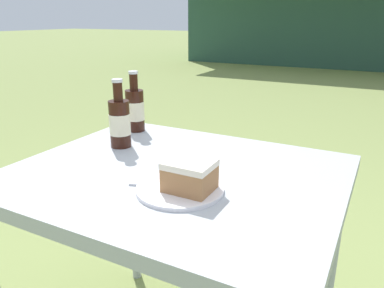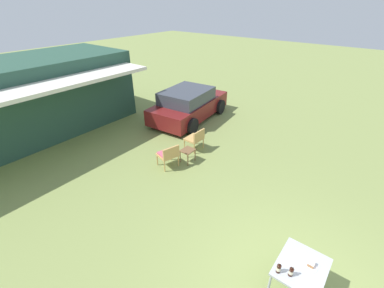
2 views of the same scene
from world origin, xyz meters
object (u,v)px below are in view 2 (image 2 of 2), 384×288
(patio_table, at_px, (301,269))
(parked_car, at_px, (189,105))
(garden_side_table, at_px, (188,152))
(wicker_chair_cushioned, at_px, (168,154))
(cake_on_plate, at_px, (311,265))
(cola_bottle_far, at_px, (279,268))
(cola_bottle_near, at_px, (291,272))
(wicker_chair_plain, at_px, (196,138))

(patio_table, bearing_deg, parked_car, 52.56)
(patio_table, bearing_deg, garden_side_table, 62.82)
(wicker_chair_cushioned, height_order, patio_table, wicker_chair_cushioned)
(patio_table, xyz_separation_m, cake_on_plate, (0.09, -0.11, 0.10))
(cola_bottle_far, bearing_deg, cake_on_plate, -41.70)
(parked_car, bearing_deg, cola_bottle_far, -136.66)
(wicker_chair_cushioned, distance_m, garden_side_table, 0.65)
(cola_bottle_near, bearing_deg, wicker_chair_cushioned, 67.21)
(parked_car, relative_size, garden_side_table, 9.23)
(wicker_chair_cushioned, distance_m, cola_bottle_near, 4.71)
(wicker_chair_cushioned, xyz_separation_m, wicker_chair_plain, (1.33, -0.02, -0.00))
(wicker_chair_cushioned, bearing_deg, garden_side_table, 168.45)
(cake_on_plate, relative_size, cola_bottle_far, 0.98)
(cake_on_plate, distance_m, cola_bottle_near, 0.42)
(parked_car, xyz_separation_m, garden_side_table, (-2.65, -2.10, -0.27))
(parked_car, distance_m, patio_table, 7.86)
(wicker_chair_plain, bearing_deg, parked_car, -135.19)
(wicker_chair_cushioned, bearing_deg, cake_on_plate, 87.16)
(garden_side_table, bearing_deg, patio_table, -117.18)
(cake_on_plate, distance_m, cola_bottle_far, 0.58)
(parked_car, relative_size, cake_on_plate, 17.85)
(wicker_chair_plain, relative_size, cola_bottle_far, 3.32)
(wicker_chair_cushioned, xyz_separation_m, garden_side_table, (0.58, -0.29, -0.09))
(wicker_chair_plain, bearing_deg, cola_bottle_near, 54.61)
(garden_side_table, xyz_separation_m, patio_table, (-2.13, -4.14, 0.31))
(wicker_chair_cushioned, height_order, wicker_chair_plain, same)
(cake_on_plate, bearing_deg, garden_side_table, 64.42)
(wicker_chair_cushioned, relative_size, wicker_chair_plain, 1.00)
(parked_car, bearing_deg, wicker_chair_plain, -142.04)
(cake_on_plate, xyz_separation_m, cola_bottle_near, (-0.36, 0.21, 0.05))
(parked_car, height_order, garden_side_table, parked_car)
(garden_side_table, distance_m, cola_bottle_far, 4.61)
(patio_table, bearing_deg, cake_on_plate, -49.35)
(parked_car, bearing_deg, cola_bottle_near, -135.48)
(wicker_chair_cushioned, height_order, cola_bottle_near, cola_bottle_near)
(parked_car, bearing_deg, wicker_chair_cushioned, -156.76)
(garden_side_table, bearing_deg, wicker_chair_plain, 19.41)
(cola_bottle_far, bearing_deg, parked_car, 49.40)
(wicker_chair_cushioned, distance_m, cake_on_plate, 4.78)
(parked_car, distance_m, cake_on_plate, 7.90)
(parked_car, height_order, cola_bottle_far, parked_car)
(cake_on_plate, bearing_deg, wicker_chair_cushioned, 72.20)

